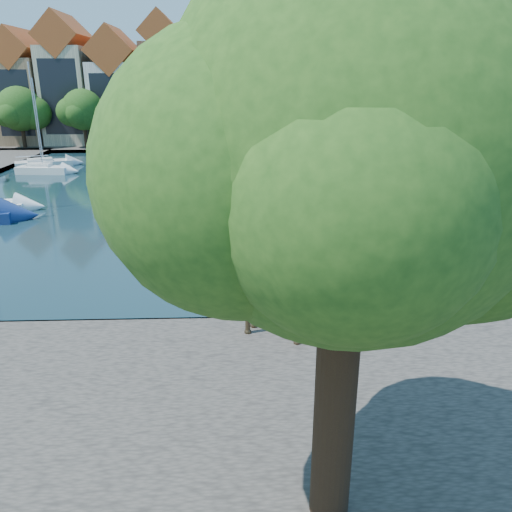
{
  "coord_description": "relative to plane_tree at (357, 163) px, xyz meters",
  "views": [
    {
      "loc": [
        5.68,
        -16.96,
        8.94
      ],
      "look_at": [
        6.39,
        1.28,
        2.46
      ],
      "focal_mm": 35.0,
      "sensor_mm": 36.0,
      "label": 1
    }
  ],
  "objects": [
    {
      "name": "far_tree_mid_east",
      "position": [
        -5.52,
        59.5,
        -2.54
      ],
      "size": [
        7.02,
        5.4,
        7.52
      ],
      "color": "#332114",
      "rests_on": "far_quay"
    },
    {
      "name": "water_basin",
      "position": [
        -7.62,
        33.01,
        -7.63
      ],
      "size": [
        38.0,
        50.0,
        0.08
      ],
      "primitive_type": "cube",
      "color": "black",
      "rests_on": "ground"
    },
    {
      "name": "far_tree_far_east",
      "position": [
        10.48,
        59.5,
        -2.6
      ],
      "size": [
        6.76,
        5.2,
        7.36
      ],
      "color": "#332114",
      "rests_on": "far_quay"
    },
    {
      "name": "townhouse_west_inner",
      "position": [
        -18.12,
        64.99,
        -0.32
      ],
      "size": [
        6.43,
        9.18,
        15.15
      ],
      "color": "silver",
      "rests_on": "far_quay"
    },
    {
      "name": "far_quay",
      "position": [
        -7.62,
        65.01,
        -7.42
      ],
      "size": [
        60.0,
        16.0,
        0.5
      ],
      "primitive_type": "cube",
      "color": "#4D4943",
      "rests_on": "ground"
    },
    {
      "name": "townhouse_west_mid",
      "position": [
        -24.62,
        64.99,
        0.56
      ],
      "size": [
        5.94,
        9.18,
        16.79
      ],
      "color": "#BBB190",
      "rests_on": "far_quay"
    },
    {
      "name": "townhouse_east_mid",
      "position": [
        0.88,
        64.99,
        0.43
      ],
      "size": [
        6.43,
        9.18,
        16.65
      ],
      "color": "beige",
      "rests_on": "far_quay"
    },
    {
      "name": "townhouse_west_end",
      "position": [
        -30.62,
        64.99,
        -0.31
      ],
      "size": [
        5.44,
        9.18,
        14.93
      ],
      "color": "#87694A",
      "rests_on": "far_quay"
    },
    {
      "name": "sailboat_left_d",
      "position": [
        -21.2,
        42.42,
        -7.02
      ],
      "size": [
        5.08,
        2.1,
        10.42
      ],
      "color": "silver",
      "rests_on": "water_basin"
    },
    {
      "name": "far_tree_west",
      "position": [
        -21.52,
        59.5,
        -2.6
      ],
      "size": [
        6.76,
        5.2,
        7.36
      ],
      "color": "#332114",
      "rests_on": "far_quay"
    },
    {
      "name": "right_quay",
      "position": [
        17.38,
        33.01,
        -7.42
      ],
      "size": [
        14.0,
        52.0,
        0.5
      ],
      "primitive_type": "cube",
      "color": "#4D4943",
      "rests_on": "ground"
    },
    {
      "name": "sailboat_right_a",
      "position": [
        7.38,
        19.24,
        -7.07
      ],
      "size": [
        5.2,
        2.86,
        9.4
      ],
      "color": "white",
      "rests_on": "water_basin"
    },
    {
      "name": "townhouse_east_end",
      "position": [
        7.38,
        64.99,
        -0.56
      ],
      "size": [
        5.44,
        9.18,
        14.43
      ],
      "color": "#885D41",
      "rests_on": "far_quay"
    },
    {
      "name": "giraffe_statue",
      "position": [
        -0.92,
        7.65,
        -4.32
      ],
      "size": [
        3.81,
        2.16,
        5.8
      ],
      "color": "#3A2E1D",
      "rests_on": "near_quay"
    },
    {
      "name": "sailboat_right_d",
      "position": [
        7.38,
        48.8,
        -6.97
      ],
      "size": [
        5.35,
        3.41,
        10.12
      ],
      "color": "silver",
      "rests_on": "water_basin"
    },
    {
      "name": "far_tree_mid_west",
      "position": [
        -13.51,
        59.5,
        -2.38
      ],
      "size": [
        7.8,
        6.0,
        8.0
      ],
      "color": "#332114",
      "rests_on": "far_quay"
    },
    {
      "name": "sailboat_right_b",
      "position": [
        7.38,
        22.53,
        -7.09
      ],
      "size": [
        6.3,
        2.77,
        10.68
      ],
      "color": "navy",
      "rests_on": "water_basin"
    },
    {
      "name": "ground",
      "position": [
        -7.62,
        9.01,
        -7.67
      ],
      "size": [
        160.0,
        160.0,
        0.0
      ],
      "primitive_type": "plane",
      "color": "#38332B",
      "rests_on": "ground"
    },
    {
      "name": "far_tree_far_west",
      "position": [
        -29.51,
        59.5,
        -2.49
      ],
      "size": [
        7.28,
        5.6,
        7.68
      ],
      "color": "#332114",
      "rests_on": "far_quay"
    },
    {
      "name": "sailboat_right_c",
      "position": [
        4.38,
        31.1,
        -7.08
      ],
      "size": [
        5.3,
        2.21,
        8.17
      ],
      "color": "silver",
      "rests_on": "water_basin"
    },
    {
      "name": "far_tree_east",
      "position": [
        2.49,
        59.5,
        -2.43
      ],
      "size": [
        7.54,
        5.8,
        7.84
      ],
      "color": "#332114",
      "rests_on": "far_quay"
    },
    {
      "name": "plane_tree",
      "position": [
        0.0,
        0.0,
        0.0
      ],
      "size": [
        8.32,
        6.4,
        10.62
      ],
      "color": "#332114",
      "rests_on": "near_quay"
    },
    {
      "name": "townhouse_east_inner",
      "position": [
        -5.62,
        64.99,
        0.06
      ],
      "size": [
        5.94,
        9.18,
        15.79
      ],
      "color": "#C4B38C",
      "rests_on": "far_quay"
    },
    {
      "name": "townhouse_center",
      "position": [
        -11.62,
        64.99,
        0.69
      ],
      "size": [
        5.44,
        9.18,
        16.93
      ],
      "color": "brown",
      "rests_on": "far_quay"
    },
    {
      "name": "near_quay",
      "position": [
        -7.62,
        2.01,
        -7.42
      ],
      "size": [
        50.0,
        14.0,
        0.5
      ],
      "primitive_type": "cube",
      "color": "#4D4943",
      "rests_on": "ground"
    },
    {
      "name": "sailboat_left_e",
      "position": [
        -22.55,
        46.41,
        -7.09
      ],
      "size": [
        5.98,
        4.11,
        9.03
      ],
      "color": "silver",
      "rests_on": "water_basin"
    }
  ]
}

